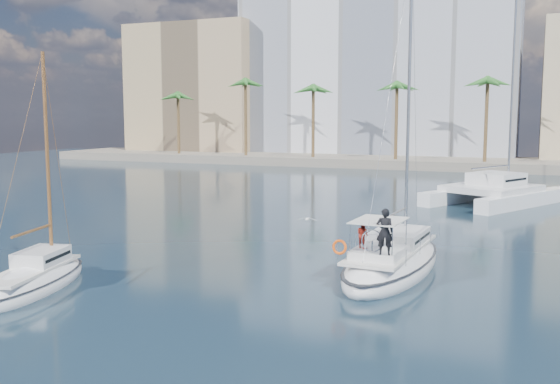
% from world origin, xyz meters
% --- Properties ---
extents(ground, '(160.00, 160.00, 0.00)m').
position_xyz_m(ground, '(0.00, 0.00, 0.00)').
color(ground, black).
rests_on(ground, ground).
extents(quay, '(120.00, 14.00, 1.20)m').
position_xyz_m(quay, '(0.00, 61.00, 0.60)').
color(quay, gray).
rests_on(quay, ground).
extents(building_modern, '(42.00, 16.00, 28.00)m').
position_xyz_m(building_modern, '(-12.00, 73.00, 14.00)').
color(building_modern, silver).
rests_on(building_modern, ground).
extents(building_tan_left, '(22.00, 14.00, 22.00)m').
position_xyz_m(building_tan_left, '(-42.00, 69.00, 11.00)').
color(building_tan_left, tan).
rests_on(building_tan_left, ground).
extents(palm_left, '(3.60, 3.60, 12.30)m').
position_xyz_m(palm_left, '(-34.00, 57.00, 10.28)').
color(palm_left, brown).
rests_on(palm_left, ground).
extents(palm_centre, '(3.60, 3.60, 12.30)m').
position_xyz_m(palm_centre, '(0.00, 57.00, 10.28)').
color(palm_centre, brown).
rests_on(palm_centre, ground).
extents(main_sloop, '(3.95, 10.56, 15.41)m').
position_xyz_m(main_sloop, '(5.55, 1.42, 0.50)').
color(main_sloop, white).
rests_on(main_sloop, ground).
extents(small_sloop, '(3.80, 7.47, 10.28)m').
position_xyz_m(small_sloop, '(-7.42, -6.87, 0.39)').
color(small_sloop, white).
rests_on(small_sloop, ground).
extents(catamaran, '(11.11, 13.78, 17.94)m').
position_xyz_m(catamaran, '(8.50, 26.38, 1.15)').
color(catamaran, white).
rests_on(catamaran, ground).
extents(seagull, '(1.12, 0.48, 0.21)m').
position_xyz_m(seagull, '(-0.65, 7.36, 1.12)').
color(seagull, silver).
rests_on(seagull, ground).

